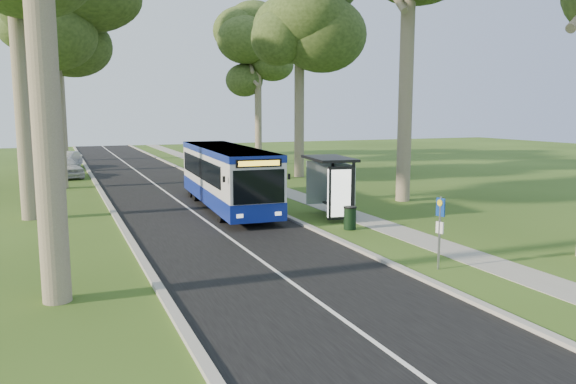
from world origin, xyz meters
The scene contains 16 objects.
ground centered at (0.00, 0.00, 0.00)m, with size 120.00×120.00×0.00m, color #2E4816.
road centered at (-3.50, 10.00, 0.01)m, with size 7.00×100.00×0.02m, color black.
kerb_east centered at (0.00, 10.00, 0.06)m, with size 0.25×100.00×0.12m, color #9E9B93.
kerb_west centered at (-7.00, 10.00, 0.06)m, with size 0.25×100.00×0.12m, color #9E9B93.
centre_line centered at (-3.50, 10.00, 0.02)m, with size 0.12×100.00×0.01m, color white.
footpath centered at (3.00, 10.00, 0.01)m, with size 1.50×100.00×0.02m, color gray.
bus centered at (-1.72, 7.42, 1.54)m, with size 2.97×11.34×2.98m.
bus_stop_sign centered at (1.11, -5.32, 1.40)m, with size 0.11×0.31×2.21m.
bus_shelter centered at (2.00, 3.03, 1.90)m, with size 2.08×3.32×2.69m.
litter_bin centered at (1.43, 0.73, 0.47)m, with size 0.53×0.53×0.93m.
car_white centered at (-8.81, 23.84, 0.76)m, with size 1.80×4.48×1.53m, color silver.
car_silver centered at (-8.57, 30.48, 0.70)m, with size 1.47×4.22×1.39m, color #B6B8BE.
tree_west_c centered at (-9.00, 18.00, 9.52)m, with size 5.20×5.20×12.83m.
tree_west_e centered at (-8.50, 38.00, 12.65)m, with size 5.20×5.20×17.10m.
tree_east_c centered at (6.80, 18.00, 12.02)m, with size 5.20×5.20×16.24m.
tree_east_d centered at (8.00, 30.00, 9.62)m, with size 5.20×5.20×12.97m.
Camera 1 is at (-9.37, -18.69, 4.75)m, focal length 35.00 mm.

